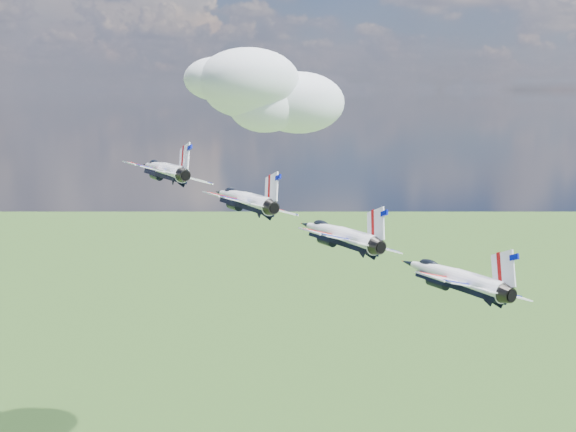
{
  "coord_description": "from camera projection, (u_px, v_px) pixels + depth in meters",
  "views": [
    {
      "loc": [
        -10.56,
        -58.3,
        166.27
      ],
      "look_at": [
        -0.82,
        19.03,
        152.64
      ],
      "focal_mm": 45.0,
      "sensor_mm": 36.0,
      "label": 1
    }
  ],
  "objects": [
    {
      "name": "jet_1",
      "position": [
        243.0,
        199.0,
        82.64
      ],
      "size": [
        16.28,
        18.46,
        7.34
      ],
      "primitive_type": null,
      "rotation": [
        0.0,
        0.29,
        0.4
      ],
      "color": "silver"
    },
    {
      "name": "jet_0",
      "position": [
        163.0,
        170.0,
        89.67
      ],
      "size": [
        16.28,
        18.46,
        7.34
      ],
      "primitive_type": null,
      "rotation": [
        0.0,
        0.29,
        0.4
      ],
      "color": "white"
    },
    {
      "name": "cloud_far",
      "position": [
        265.0,
        91.0,
        260.86
      ],
      "size": [
        62.92,
        49.44,
        24.72
      ],
      "primitive_type": "ellipsoid",
      "color": "white"
    },
    {
      "name": "jet_3",
      "position": [
        452.0,
        277.0,
        68.58
      ],
      "size": [
        16.28,
        18.46,
        7.34
      ],
      "primitive_type": null,
      "rotation": [
        0.0,
        0.29,
        0.4
      ],
      "color": "white"
    },
    {
      "name": "jet_2",
      "position": [
        338.0,
        234.0,
        75.61
      ],
      "size": [
        16.28,
        18.46,
        7.34
      ],
      "primitive_type": null,
      "rotation": [
        0.0,
        0.29,
        0.4
      ],
      "color": "white"
    }
  ]
}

